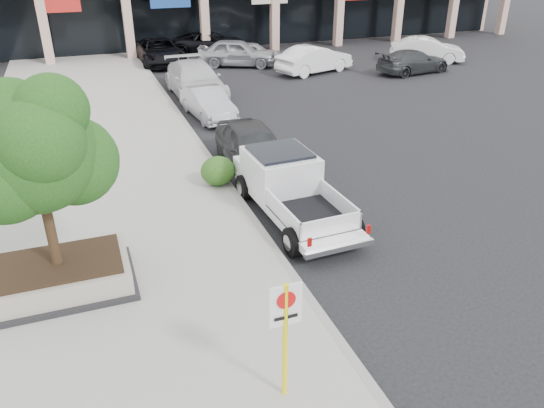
{
  "coord_description": "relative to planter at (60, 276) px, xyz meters",
  "views": [
    {
      "loc": [
        -5.62,
        -9.33,
        7.28
      ],
      "look_at": [
        -1.62,
        1.5,
        1.43
      ],
      "focal_mm": 35.0,
      "sensor_mm": 36.0,
      "label": 1
    }
  ],
  "objects": [
    {
      "name": "no_parking_sign",
      "position": [
        3.58,
        -4.64,
        1.16
      ],
      "size": [
        0.55,
        0.09,
        2.3
      ],
      "color": "#FEEA0D",
      "rests_on": "sidewalk"
    },
    {
      "name": "lot_car_f",
      "position": [
        22.48,
        18.36,
        0.28
      ],
      "size": [
        4.81,
        3.61,
        1.52
      ],
      "primitive_type": "imported",
      "rotation": [
        0.0,
        0.0,
        1.07
      ],
      "color": "white",
      "rests_on": "ground"
    },
    {
      "name": "lot_car_c",
      "position": [
        19.87,
        15.94,
        0.2
      ],
      "size": [
        4.84,
        2.51,
        1.34
      ],
      "primitive_type": "imported",
      "rotation": [
        0.0,
        0.0,
        1.71
      ],
      "color": "#2A2D2F",
      "rests_on": "ground"
    },
    {
      "name": "curb_car_d",
      "position": [
        6.22,
        23.68,
        0.3
      ],
      "size": [
        2.61,
        5.58,
        1.55
      ],
      "primitive_type": "imported",
      "rotation": [
        0.0,
        0.0,
        0.01
      ],
      "color": "black",
      "rests_on": "ground"
    },
    {
      "name": "lot_car_e",
      "position": [
        11.7,
        21.64,
        0.21
      ],
      "size": [
        4.33,
        3.05,
        1.37
      ],
      "primitive_type": "imported",
      "rotation": [
        0.0,
        0.0,
        1.17
      ],
      "color": "#A4A8AC",
      "rests_on": "ground"
    },
    {
      "name": "planter",
      "position": [
        0.0,
        0.0,
        0.0
      ],
      "size": [
        3.2,
        2.2,
        0.68
      ],
      "color": "black",
      "rests_on": "sidewalk"
    },
    {
      "name": "hedge",
      "position": [
        4.79,
        4.22,
        0.14
      ],
      "size": [
        1.1,
        0.99,
        0.93
      ],
      "primitive_type": "ellipsoid",
      "color": "#1B4213",
      "rests_on": "sidewalk"
    },
    {
      "name": "ground",
      "position": [
        6.66,
        -1.58,
        -0.48
      ],
      "size": [
        120.0,
        120.0,
        0.0
      ],
      "primitive_type": "plane",
      "color": "black",
      "rests_on": "ground"
    },
    {
      "name": "lot_car_a",
      "position": [
        10.62,
        21.33,
        0.35
      ],
      "size": [
        5.22,
        3.78,
        1.65
      ],
      "primitive_type": "imported",
      "rotation": [
        0.0,
        0.0,
        1.14
      ],
      "color": "#9B9EA2",
      "rests_on": "ground"
    },
    {
      "name": "lot_car_b",
      "position": [
        14.39,
        18.04,
        0.31
      ],
      "size": [
        5.08,
        3.06,
        1.58
      ],
      "primitive_type": "imported",
      "rotation": [
        0.0,
        0.0,
        1.88
      ],
      "color": "white",
      "rests_on": "ground"
    },
    {
      "name": "curb_car_a",
      "position": [
        6.33,
        5.29,
        0.33
      ],
      "size": [
        2.03,
        4.78,
        1.61
      ],
      "primitive_type": "imported",
      "rotation": [
        0.0,
        0.0,
        -0.03
      ],
      "color": "#292C2E",
      "rests_on": "ground"
    },
    {
      "name": "curb_car_b",
      "position": [
        6.33,
        11.64,
        0.19
      ],
      "size": [
        1.82,
        4.14,
        1.32
      ],
      "primitive_type": "imported",
      "rotation": [
        0.0,
        0.0,
        0.11
      ],
      "color": "#A2A4AA",
      "rests_on": "ground"
    },
    {
      "name": "pickup_truck",
      "position": [
        6.31,
        1.56,
        0.39
      ],
      "size": [
        2.28,
        5.59,
        1.73
      ],
      "primitive_type": null,
      "rotation": [
        0.0,
        0.0,
        0.04
      ],
      "color": "white",
      "rests_on": "ground"
    },
    {
      "name": "lot_car_d",
      "position": [
        10.08,
        25.78,
        0.25
      ],
      "size": [
        5.71,
        4.22,
        1.44
      ],
      "primitive_type": "imported",
      "rotation": [
        0.0,
        0.0,
        1.17
      ],
      "color": "black",
      "rests_on": "ground"
    },
    {
      "name": "planter_tree",
      "position": [
        0.13,
        0.15,
        2.94
      ],
      "size": [
        2.9,
        2.55,
        4.0
      ],
      "color": "#301D13",
      "rests_on": "planter"
    },
    {
      "name": "sidewalk",
      "position": [
        1.16,
        4.42,
        -0.4
      ],
      "size": [
        8.0,
        52.0,
        0.15
      ],
      "primitive_type": "cube",
      "color": "gray",
      "rests_on": "ground"
    },
    {
      "name": "curb",
      "position": [
        5.11,
        4.42,
        -0.4
      ],
      "size": [
        0.2,
        52.0,
        0.15
      ],
      "primitive_type": "cube",
      "color": "gray",
      "rests_on": "ground"
    },
    {
      "name": "curb_car_c",
      "position": [
        6.61,
        15.28,
        0.35
      ],
      "size": [
        2.4,
        5.74,
        1.66
      ],
      "primitive_type": "imported",
      "rotation": [
        0.0,
        0.0,
        0.01
      ],
      "color": "silver",
      "rests_on": "ground"
    }
  ]
}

